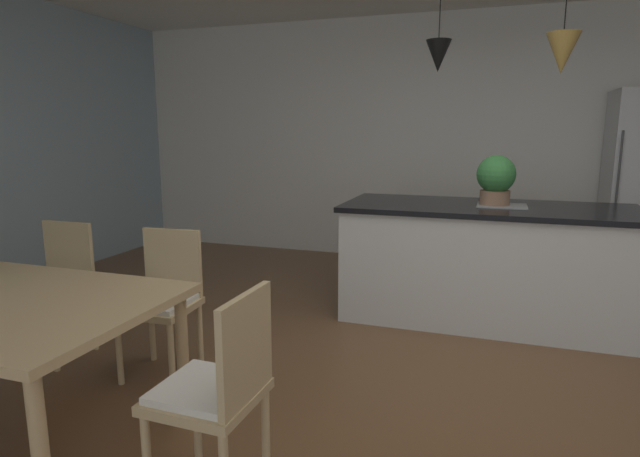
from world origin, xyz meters
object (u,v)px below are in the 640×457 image
kitchen_island (485,261)px  chair_far_left (56,285)px  chair_kitchen_end (218,388)px  chair_far_right (163,297)px  potted_plant_on_island (496,179)px

kitchen_island → chair_far_left: bearing=-148.8°
chair_kitchen_end → chair_far_right: same height
potted_plant_on_island → chair_kitchen_end: bearing=-111.6°
kitchen_island → potted_plant_on_island: bearing=0.0°
chair_far_left → chair_kitchen_end: bearing=-27.6°
chair_far_right → kitchen_island: size_ratio=0.40×
chair_far_right → potted_plant_on_island: size_ratio=2.27×
kitchen_island → potted_plant_on_island: size_ratio=5.71×
kitchen_island → potted_plant_on_island: potted_plant_on_island is taller
chair_far_right → kitchen_island: (1.82, 1.60, -0.01)m
kitchen_island → chair_far_right: bearing=-138.7°
chair_far_left → potted_plant_on_island: 3.18m
chair_kitchen_end → kitchen_island: (0.94, 2.48, -0.01)m
chair_kitchen_end → chair_far_right: 1.25m
chair_far_left → chair_far_right: 0.82m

